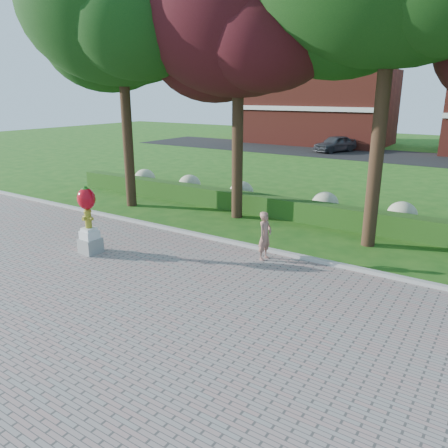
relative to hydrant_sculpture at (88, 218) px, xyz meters
The scene contains 12 objects.
ground 3.79m from the hydrant_sculpture, ahead, with size 100.00×100.00×0.00m, color #1C5314.
walkway 5.35m from the hydrant_sculpture, 46.58° to the right, with size 40.00×14.00×0.04m, color gray.
curb 4.94m from the hydrant_sculpture, 41.73° to the left, with size 40.00×0.18×0.15m, color #ADADA5.
lawn_hedge 8.09m from the hydrant_sculpture, 63.50° to the left, with size 24.00×0.70×0.80m, color #214F16.
hydrangea_row 9.22m from the hydrant_sculpture, 63.09° to the left, with size 20.10×1.10×0.99m.
street 28.46m from the hydrant_sculpture, 82.74° to the left, with size 50.00×8.00×0.02m, color black.
building_left 34.88m from the hydrant_sculpture, 100.61° to the left, with size 14.00×8.00×7.00m, color maroon.
tree_far_left 9.30m from the hydrant_sculpture, 123.62° to the left, with size 9.00×7.68×11.66m.
tree_mid_left 8.90m from the hydrant_sculpture, 76.66° to the left, with size 8.25×7.04×10.69m.
hydrant_sculpture is the anchor object (origin of this frame).
woman 5.50m from the hydrant_sculpture, 27.74° to the left, with size 0.54×0.36×1.49m, color #9D6859.
parked_car 28.38m from the hydrant_sculpture, 94.48° to the left, with size 1.65×4.10×1.40m, color #3B3D42.
Camera 1 is at (7.11, -8.72, 4.91)m, focal length 35.00 mm.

